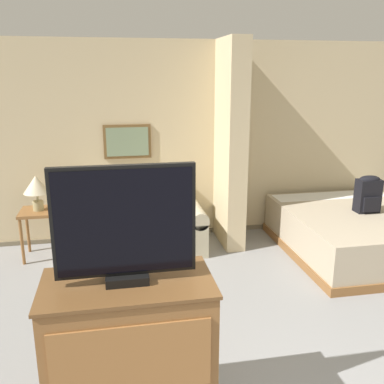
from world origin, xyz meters
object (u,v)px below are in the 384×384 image
object	(u,v)px
couch	(132,226)
coffee_table	(129,252)
backpack	(368,193)
tv_dresser	(131,361)
bed	(357,232)
tv	(125,226)
table_lamp	(36,186)

from	to	relation	value
couch	coffee_table	world-z (taller)	couch
couch	backpack	xyz separation A→B (m)	(2.84, -0.63, 0.46)
couch	tv_dresser	size ratio (longest dim) A/B	1.73
bed	backpack	bearing A→B (deg)	-12.76
tv	backpack	size ratio (longest dim) A/B	1.70
coffee_table	tv_dresser	distance (m)	1.98
tv_dresser	backpack	size ratio (longest dim) A/B	2.29
couch	table_lamp	world-z (taller)	table_lamp
tv	coffee_table	bearing A→B (deg)	87.87
tv	backpack	world-z (taller)	tv
coffee_table	bed	distance (m)	2.86
coffee_table	tv_dresser	world-z (taller)	tv_dresser
coffee_table	table_lamp	xyz separation A→B (m)	(-1.02, 0.93, 0.52)
tv_dresser	backpack	xyz separation A→B (m)	(3.00, 2.30, 0.24)
tv	bed	world-z (taller)	tv
table_lamp	tv_dresser	distance (m)	3.08
table_lamp	bed	size ratio (longest dim) A/B	0.21
couch	backpack	size ratio (longest dim) A/B	3.95
backpack	tv	bearing A→B (deg)	-142.49
couch	tv	size ratio (longest dim) A/B	2.32
table_lamp	backpack	world-z (taller)	table_lamp
table_lamp	backpack	bearing A→B (deg)	-8.72
couch	coffee_table	size ratio (longest dim) A/B	2.49
table_lamp	couch	bearing A→B (deg)	1.10
table_lamp	coffee_table	bearing A→B (deg)	-42.40
table_lamp	bed	bearing A→B (deg)	-8.63
table_lamp	tv	xyz separation A→B (m)	(0.95, -2.91, 0.49)
table_lamp	tv_dresser	world-z (taller)	tv_dresser
backpack	table_lamp	bearing A→B (deg)	171.28
tv_dresser	bed	size ratio (longest dim) A/B	0.53
coffee_table	tv_dresser	bearing A→B (deg)	-92.13
table_lamp	backpack	xyz separation A→B (m)	(3.94, -0.61, -0.13)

